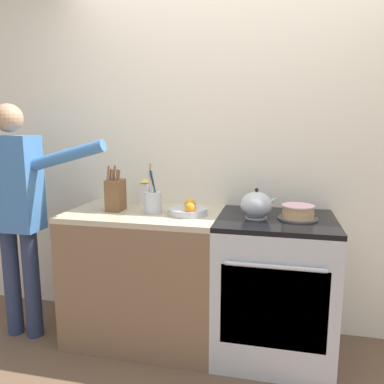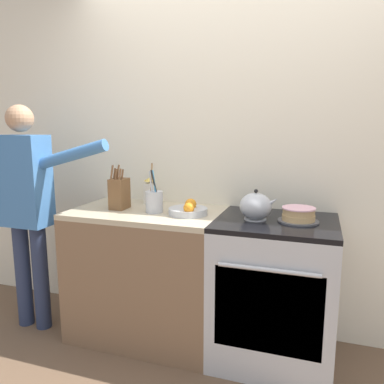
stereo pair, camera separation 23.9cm
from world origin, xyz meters
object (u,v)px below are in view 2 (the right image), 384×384
Objects in this scene: stove_range at (274,290)px; fruit_bowl at (188,210)px; person_baker at (27,199)px; tea_kettle at (256,206)px; utensil_crock at (154,201)px; knife_block at (119,193)px; milk_carton at (150,191)px; layer_cake at (298,215)px.

fruit_bowl is at bearing -176.68° from stove_range.
person_baker reaches higher than fruit_bowl.
tea_kettle is 0.67m from utensil_crock.
utensil_crock is 0.24m from fruit_bowl.
knife_block is 0.94× the size of utensil_crock.
knife_block is 1.21× the size of fruit_bowl.
knife_block reaches higher than milk_carton.
fruit_bowl is (-0.43, -0.01, -0.05)m from tea_kettle.
stove_range is 1.81m from person_baker.
knife_block is at bearing 3.12° from person_baker.
person_baker is at bearing -171.96° from utensil_crock.
tea_kettle reaches higher than layer_cake.
person_baker reaches higher than utensil_crock.
person_baker is (-0.66, -0.15, -0.05)m from knife_block.
tea_kettle is 0.94× the size of fruit_bowl.
utensil_crock is (-0.67, -0.02, -0.00)m from tea_kettle.
milk_carton is (-1.07, 0.21, 0.05)m from layer_cake.
tea_kettle is at bearing -16.02° from milk_carton.
knife_block is (-1.07, -0.02, 0.57)m from stove_range.
milk_carton is (0.12, 0.23, -0.02)m from knife_block.
layer_cake is at bearing 0.96° from knife_block.
stove_range is 1.21m from knife_block.
fruit_bowl is at bearing 2.07° from utensil_crock.
layer_cake is 0.79× the size of knife_block.
layer_cake is at bearing 5.61° from tea_kettle.
knife_block reaches higher than layer_cake.
milk_carton is at bearing 167.28° from stove_range.
person_baker is at bearing -166.75° from knife_block.
layer_cake is (0.13, 0.00, 0.50)m from stove_range.
fruit_bowl is at bearing -177.11° from layer_cake.
fruit_bowl is at bearing -1.63° from knife_block.
tea_kettle is 0.86m from milk_carton.
fruit_bowl is (0.51, -0.01, -0.08)m from knife_block.
person_baker is (-1.85, -0.17, 0.02)m from layer_cake.
fruit_bowl is 1.18m from person_baker.
knife_block is 0.26m from milk_carton.
fruit_bowl is (-0.69, -0.03, -0.01)m from layer_cake.
tea_kettle is (-0.25, -0.02, 0.04)m from layer_cake.
fruit_bowl is at bearing -178.69° from tea_kettle.
person_baker is at bearing -174.65° from tea_kettle.
fruit_bowl is at bearing -32.38° from milk_carton.
utensil_crock is at bearing -177.05° from stove_range.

